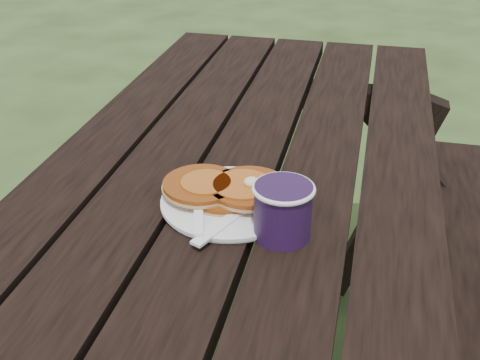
% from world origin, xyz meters
% --- Properties ---
extents(picnic_table, '(1.36, 1.80, 0.75)m').
position_xyz_m(picnic_table, '(0.00, 0.00, 0.37)').
color(picnic_table, black).
rests_on(picnic_table, ground).
extents(plate, '(0.30, 0.30, 0.01)m').
position_xyz_m(plate, '(0.02, -0.09, 0.76)').
color(plate, white).
rests_on(plate, picnic_table).
extents(pancake_stack, '(0.22, 0.14, 0.04)m').
position_xyz_m(pancake_stack, '(0.01, -0.08, 0.77)').
color(pancake_stack, '#8D3F10').
rests_on(pancake_stack, plate).
extents(knife, '(0.09, 0.17, 0.00)m').
position_xyz_m(knife, '(0.03, -0.15, 0.76)').
color(knife, white).
rests_on(knife, plate).
extents(fork, '(0.08, 0.16, 0.01)m').
position_xyz_m(fork, '(-0.02, -0.16, 0.77)').
color(fork, white).
rests_on(fork, plate).
extents(coffee_cup, '(0.10, 0.10, 0.09)m').
position_xyz_m(coffee_cup, '(0.12, -0.16, 0.80)').
color(coffee_cup, '#251135').
rests_on(coffee_cup, picnic_table).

